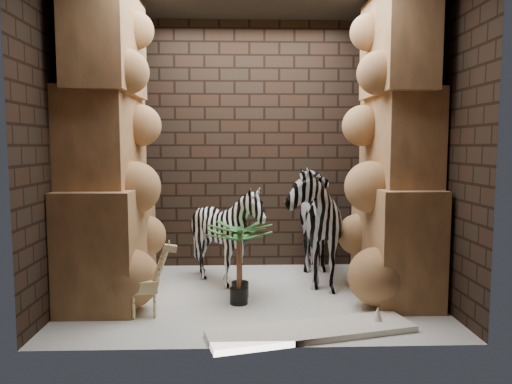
{
  "coord_description": "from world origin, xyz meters",
  "views": [
    {
      "loc": [
        -0.12,
        -4.72,
        1.5
      ],
      "look_at": [
        0.04,
        0.15,
        1.03
      ],
      "focal_mm": 34.08,
      "sensor_mm": 36.0,
      "label": 1
    }
  ],
  "objects_px": {
    "zebra_left": "(227,240)",
    "palm_back": "(239,267)",
    "palm_front": "(240,260)",
    "surfboard": "(312,331)",
    "giraffe_toy": "(144,279)",
    "zebra_right": "(308,213)"
  },
  "relations": [
    {
      "from": "giraffe_toy",
      "to": "palm_front",
      "type": "distance_m",
      "value": 1.0
    },
    {
      "from": "palm_front",
      "to": "surfboard",
      "type": "relative_size",
      "value": 0.45
    },
    {
      "from": "giraffe_toy",
      "to": "zebra_left",
      "type": "bearing_deg",
      "value": 43.23
    },
    {
      "from": "palm_front",
      "to": "palm_back",
      "type": "relative_size",
      "value": 1.05
    },
    {
      "from": "surfboard",
      "to": "giraffe_toy",
      "type": "bearing_deg",
      "value": 149.11
    },
    {
      "from": "zebra_right",
      "to": "palm_back",
      "type": "height_order",
      "value": "zebra_right"
    },
    {
      "from": "zebra_left",
      "to": "giraffe_toy",
      "type": "bearing_deg",
      "value": -121.47
    },
    {
      "from": "palm_back",
      "to": "surfboard",
      "type": "xyz_separation_m",
      "value": [
        0.59,
        -0.76,
        -0.33
      ]
    },
    {
      "from": "giraffe_toy",
      "to": "surfboard",
      "type": "distance_m",
      "value": 1.51
    },
    {
      "from": "palm_back",
      "to": "zebra_right",
      "type": "bearing_deg",
      "value": 44.95
    },
    {
      "from": "zebra_left",
      "to": "palm_back",
      "type": "xyz_separation_m",
      "value": [
        0.13,
        -0.61,
        -0.13
      ]
    },
    {
      "from": "giraffe_toy",
      "to": "palm_back",
      "type": "height_order",
      "value": "palm_back"
    },
    {
      "from": "zebra_left",
      "to": "surfboard",
      "type": "bearing_deg",
      "value": -57.74
    },
    {
      "from": "palm_front",
      "to": "surfboard",
      "type": "height_order",
      "value": "palm_front"
    },
    {
      "from": "zebra_right",
      "to": "zebra_left",
      "type": "distance_m",
      "value": 0.95
    },
    {
      "from": "palm_back",
      "to": "zebra_left",
      "type": "bearing_deg",
      "value": 101.91
    },
    {
      "from": "zebra_right",
      "to": "palm_back",
      "type": "relative_size",
      "value": 2.13
    },
    {
      "from": "zebra_left",
      "to": "palm_front",
      "type": "bearing_deg",
      "value": -65.8
    },
    {
      "from": "zebra_left",
      "to": "surfboard",
      "type": "xyz_separation_m",
      "value": [
        0.71,
        -1.37,
        -0.47
      ]
    },
    {
      "from": "zebra_left",
      "to": "giraffe_toy",
      "type": "distance_m",
      "value": 1.19
    },
    {
      "from": "palm_back",
      "to": "surfboard",
      "type": "relative_size",
      "value": 0.43
    },
    {
      "from": "palm_front",
      "to": "palm_back",
      "type": "xyz_separation_m",
      "value": [
        -0.01,
        -0.21,
        -0.02
      ]
    }
  ]
}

